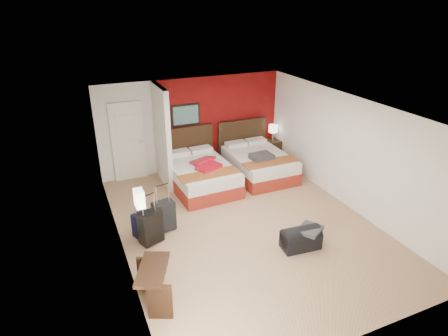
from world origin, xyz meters
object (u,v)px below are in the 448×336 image
red_suitcase_open (206,164)px  desk (154,285)px  bed_right (259,165)px  table_lamp (273,133)px  suitcase_black (151,229)px  nightstand (272,150)px  suitcase_navy (142,225)px  bed_left (201,176)px  suitcase_charcoal (164,217)px  duffel_bag (301,239)px

red_suitcase_open → desk: bearing=-145.1°
bed_right → table_lamp: 1.30m
table_lamp → suitcase_black: (-4.24, -2.73, -0.49)m
nightstand → table_lamp: (0.00, 0.00, 0.52)m
nightstand → suitcase_navy: (-4.35, -2.43, -0.05)m
nightstand → suitcase_black: (-4.24, -2.73, 0.03)m
bed_left → suitcase_charcoal: size_ratio=3.26×
table_lamp → suitcase_navy: size_ratio=0.95×
red_suitcase_open → nightstand: 2.65m
red_suitcase_open → suitcase_black: (-1.80, -1.75, -0.34)m
table_lamp → suitcase_navy: bearing=-150.9°
bed_left → suitcase_black: size_ratio=3.16×
duffel_bag → red_suitcase_open: bearing=109.1°
suitcase_navy → suitcase_black: bearing=-93.2°
nightstand → suitcase_charcoal: size_ratio=0.93×
table_lamp → suitcase_black: table_lamp is taller
suitcase_navy → desk: 1.92m
bed_left → suitcase_black: suitcase_black is taller
bed_left → red_suitcase_open: (0.10, -0.10, 0.36)m
table_lamp → duffel_bag: size_ratio=0.64×
desk → table_lamp: bearing=67.7°
red_suitcase_open → suitcase_black: size_ratio=1.23×
suitcase_navy → bed_left: bearing=17.8°
table_lamp → suitcase_charcoal: table_lamp is taller
suitcase_navy → red_suitcase_open: bearing=14.4°
suitcase_black → table_lamp: bearing=12.2°
bed_right → suitcase_navy: 3.83m
bed_left → suitcase_black: 2.52m
suitcase_black → duffel_bag: suitcase_black is taller
suitcase_black → suitcase_navy: size_ratio=1.32×
nightstand → desk: bearing=-139.2°
table_lamp → red_suitcase_open: bearing=-158.2°
bed_left → suitcase_black: bearing=-134.7°
suitcase_charcoal → duffel_bag: (2.22, -1.60, -0.13)m
red_suitcase_open → suitcase_navy: size_ratio=1.62×
suitcase_charcoal → duffel_bag: size_ratio=0.87×
bed_left → suitcase_charcoal: (-1.35, -1.54, 0.01)m
nightstand → bed_right: bearing=-139.5°
bed_left → table_lamp: size_ratio=4.40×
suitcase_black → suitcase_navy: (-0.11, 0.30, -0.08)m
nightstand → duffel_bag: nightstand is taller
bed_left → bed_right: (1.67, 0.06, -0.01)m
suitcase_charcoal → duffel_bag: suitcase_charcoal is taller
bed_left → duffel_bag: size_ratio=2.82×
bed_right → nightstand: bed_right is taller
desk → red_suitcase_open: bearing=81.8°
nightstand → suitcase_black: suitcase_black is taller
bed_left → bed_right: size_ratio=1.02×
bed_right → suitcase_charcoal: size_ratio=3.19×
table_lamp → desk: table_lamp is taller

